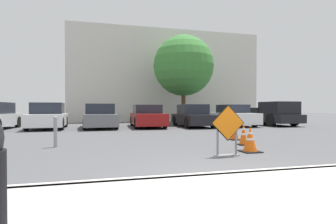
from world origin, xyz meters
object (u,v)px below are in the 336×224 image
object	(u,v)px
pickup_truck	(271,115)
parked_car_sixth	(233,116)
parked_car_fourth	(147,117)
bollard_nearest	(55,131)
traffic_cone_second	(244,134)
traffic_cone_nearest	(250,140)
parked_car_third	(100,117)
traffic_cone_third	(235,131)
road_closed_sign	(228,128)
parked_car_fifth	(193,116)
parked_car_second	(48,117)

from	to	relation	value
pickup_truck	parked_car_sixth	bearing A→B (deg)	-1.61
parked_car_fourth	bollard_nearest	distance (m)	8.79
traffic_cone_second	parked_car_fourth	bearing A→B (deg)	101.20
traffic_cone_nearest	pickup_truck	distance (m)	12.33
parked_car_third	parked_car_sixth	xyz separation A→B (m)	(8.76, -0.15, -0.00)
pickup_truck	traffic_cone_third	bearing A→B (deg)	45.29
traffic_cone_second	traffic_cone_third	bearing A→B (deg)	73.56
parked_car_fourth	traffic_cone_second	bearing A→B (deg)	102.64
parked_car_sixth	pickup_truck	distance (m)	2.93
traffic_cone_second	parked_car_sixth	distance (m)	9.39
pickup_truck	bollard_nearest	xyz separation A→B (m)	(-12.93, -7.46, -0.23)
traffic_cone_second	bollard_nearest	distance (m)	5.97
road_closed_sign	traffic_cone_nearest	bearing A→B (deg)	23.61
traffic_cone_nearest	parked_car_fourth	size ratio (longest dim) A/B	0.16
parked_car_fourth	bollard_nearest	size ratio (longest dim) A/B	4.70
traffic_cone_third	bollard_nearest	world-z (taller)	bollard_nearest
traffic_cone_second	parked_car_third	xyz separation A→B (m)	(-4.65, 8.59, 0.32)
parked_car_fourth	traffic_cone_nearest	bearing A→B (deg)	98.22
traffic_cone_nearest	parked_car_fifth	size ratio (longest dim) A/B	0.16
parked_car_fifth	traffic_cone_third	bearing A→B (deg)	83.96
parked_car_fourth	bollard_nearest	bearing A→B (deg)	63.18
parked_car_sixth	traffic_cone_nearest	bearing A→B (deg)	63.60
parked_car_fourth	pickup_truck	bearing A→B (deg)	179.62
parked_car_third	parked_car_fifth	world-z (taller)	parked_car_third
traffic_cone_second	parked_car_sixth	bearing A→B (deg)	64.02
parked_car_third	parked_car_fifth	distance (m)	5.85
traffic_cone_third	pickup_truck	world-z (taller)	pickup_truck
road_closed_sign	parked_car_sixth	distance (m)	11.50
traffic_cone_third	pickup_truck	size ratio (longest dim) A/B	0.13
bollard_nearest	parked_car_third	bearing A→B (deg)	80.74
parked_car_second	bollard_nearest	distance (m)	7.99
parked_car_fourth	parked_car_sixth	bearing A→B (deg)	178.66
parked_car_second	parked_car_fifth	bearing A→B (deg)	174.34
road_closed_sign	parked_car_fourth	world-z (taller)	parked_car_fourth
parked_car_second	parked_car_sixth	xyz separation A→B (m)	(11.68, -0.35, -0.03)
parked_car_third	parked_car_sixth	world-z (taller)	parked_car_third
traffic_cone_second	traffic_cone_third	distance (m)	1.36
road_closed_sign	parked_car_fifth	size ratio (longest dim) A/B	0.30
parked_car_fifth	parked_car_sixth	world-z (taller)	parked_car_fifth
traffic_cone_third	parked_car_second	distance (m)	10.93
road_closed_sign	parked_car_third	world-z (taller)	parked_car_third
parked_car_fifth	pickup_truck	distance (m)	5.85
road_closed_sign	parked_car_fifth	world-z (taller)	parked_car_fifth
traffic_cone_third	parked_car_sixth	size ratio (longest dim) A/B	0.17
parked_car_fourth	parked_car_fifth	xyz separation A→B (m)	(2.92, -0.39, 0.00)
road_closed_sign	bollard_nearest	world-z (taller)	road_closed_sign
bollard_nearest	road_closed_sign	bearing A→B (deg)	-30.46
road_closed_sign	parked_car_sixth	world-z (taller)	parked_car_sixth
traffic_cone_nearest	parked_car_fifth	world-z (taller)	parked_car_fifth
parked_car_sixth	parked_car_fifth	bearing A→B (deg)	1.33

